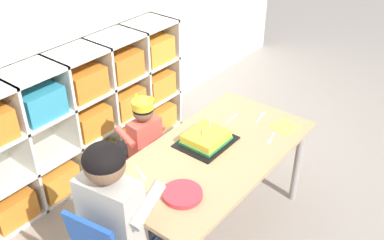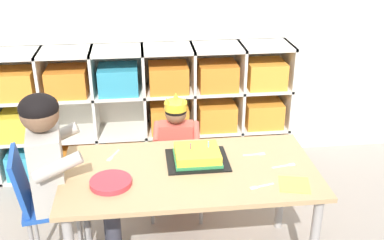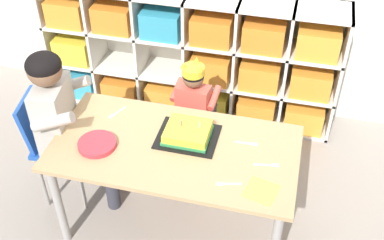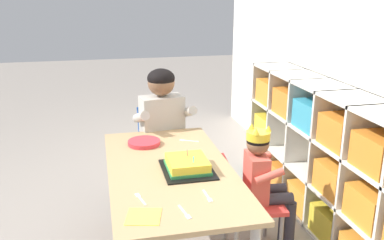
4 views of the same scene
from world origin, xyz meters
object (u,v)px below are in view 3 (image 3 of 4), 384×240
(adult_helper_seated, at_px, (65,114))
(fork_near_cake_tray, at_px, (116,113))
(child_with_crown, at_px, (196,100))
(birthday_cake_on_tray, at_px, (188,133))
(paper_plate_stack, at_px, (97,144))
(fork_by_napkin, at_px, (248,143))
(classroom_chair_adult_side, at_px, (52,139))
(fork_beside_plate_stack, at_px, (268,165))
(activity_table, at_px, (175,157))
(classroom_chair_blue, at_px, (190,128))
(fork_near_child_seat, at_px, (227,184))

(adult_helper_seated, height_order, fork_near_cake_tray, adult_helper_seated)
(adult_helper_seated, distance_m, fork_near_cake_tray, 0.29)
(child_with_crown, relative_size, birthday_cake_on_tray, 2.52)
(paper_plate_stack, xyz_separation_m, fork_near_cake_tray, (-0.00, 0.29, -0.01))
(fork_by_napkin, bearing_deg, adult_helper_seated, -0.51)
(child_with_crown, relative_size, classroom_chair_adult_side, 1.11)
(classroom_chair_adult_side, distance_m, fork_near_cake_tray, 0.44)
(child_with_crown, height_order, fork_beside_plate_stack, child_with_crown)
(classroom_chair_adult_side, relative_size, fork_by_napkin, 6.00)
(activity_table, bearing_deg, adult_helper_seated, 173.24)
(adult_helper_seated, xyz_separation_m, paper_plate_stack, (0.27, -0.18, -0.01))
(birthday_cake_on_tray, height_order, fork_beside_plate_stack, birthday_cake_on_tray)
(fork_beside_plate_stack, bearing_deg, adult_helper_seated, -15.61)
(birthday_cake_on_tray, bearing_deg, activity_table, -119.49)
(fork_beside_plate_stack, bearing_deg, activity_table, -13.06)
(classroom_chair_blue, height_order, classroom_chair_adult_side, classroom_chair_adult_side)
(classroom_chair_blue, distance_m, fork_beside_plate_stack, 0.77)
(classroom_chair_blue, height_order, fork_near_child_seat, fork_near_child_seat)
(classroom_chair_adult_side, height_order, fork_by_napkin, classroom_chair_adult_side)
(fork_near_child_seat, bearing_deg, classroom_chair_adult_side, 152.88)
(child_with_crown, height_order, fork_near_child_seat, child_with_crown)
(child_with_crown, height_order, adult_helper_seated, adult_helper_seated)
(classroom_chair_adult_side, relative_size, fork_near_cake_tray, 6.17)
(paper_plate_stack, height_order, fork_near_cake_tray, paper_plate_stack)
(activity_table, xyz_separation_m, child_with_crown, (-0.02, 0.57, -0.04))
(adult_helper_seated, xyz_separation_m, fork_near_cake_tray, (0.27, 0.11, -0.02))
(activity_table, height_order, fork_near_cake_tray, fork_near_cake_tray)
(birthday_cake_on_tray, bearing_deg, fork_by_napkin, 5.07)
(activity_table, xyz_separation_m, classroom_chair_blue, (-0.03, 0.46, -0.18))
(child_with_crown, bearing_deg, fork_near_child_seat, 120.46)
(adult_helper_seated, bearing_deg, fork_near_child_seat, -114.86)
(activity_table, bearing_deg, fork_beside_plate_stack, -2.31)
(child_with_crown, distance_m, paper_plate_stack, 0.78)
(classroom_chair_adult_side, bearing_deg, fork_by_napkin, -96.39)
(activity_table, height_order, classroom_chair_adult_side, classroom_chair_adult_side)
(fork_near_child_seat, bearing_deg, birthday_cake_on_tray, 119.71)
(activity_table, height_order, adult_helper_seated, adult_helper_seated)
(birthday_cake_on_tray, xyz_separation_m, fork_near_child_seat, (0.27, -0.29, -0.03))
(fork_by_napkin, bearing_deg, paper_plate_stack, 12.84)
(classroom_chair_blue, bearing_deg, birthday_cake_on_tray, 108.70)
(paper_plate_stack, distance_m, fork_near_cake_tray, 0.29)
(classroom_chair_adult_side, xyz_separation_m, fork_near_cake_tray, (0.38, 0.13, 0.18))
(birthday_cake_on_tray, distance_m, fork_near_child_seat, 0.40)
(fork_by_napkin, distance_m, fork_near_child_seat, 0.32)
(adult_helper_seated, distance_m, fork_near_child_seat, 1.03)
(fork_by_napkin, bearing_deg, fork_near_child_seat, 77.78)
(classroom_chair_blue, relative_size, classroom_chair_adult_side, 0.81)
(classroom_chair_adult_side, distance_m, adult_helper_seated, 0.23)
(fork_by_napkin, relative_size, fork_near_child_seat, 0.99)
(adult_helper_seated, height_order, fork_near_child_seat, adult_helper_seated)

